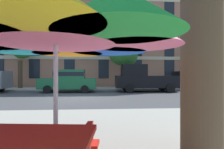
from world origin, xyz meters
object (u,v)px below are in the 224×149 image
at_px(sedan_green, 69,80).
at_px(street_tree_right, 212,56).
at_px(patio_umbrella, 56,27).
at_px(street_tree_middle, 124,52).
at_px(street_tree_left, 20,47).
at_px(sedan_red, 222,80).
at_px(pickup_black, 144,79).

bearing_deg(sedan_green, street_tree_right, 12.57).
bearing_deg(patio_umbrella, street_tree_middle, 79.10).
relative_size(street_tree_left, patio_umbrella, 1.60).
relative_size(sedan_green, sedan_red, 1.00).
distance_m(street_tree_right, patio_umbrella, 19.81).
xyz_separation_m(sedan_green, street_tree_middle, (4.82, 3.01, 2.62)).
bearing_deg(street_tree_left, sedan_green, -35.78).
bearing_deg(sedan_red, street_tree_right, 70.48).
xyz_separation_m(pickup_black, patio_umbrella, (-4.25, -12.70, 0.98)).
bearing_deg(sedan_red, street_tree_left, 168.11).
relative_size(pickup_black, street_tree_right, 1.03).
xyz_separation_m(street_tree_middle, street_tree_right, (8.91, 0.05, -0.28)).
height_order(street_tree_left, patio_umbrella, street_tree_left).
xyz_separation_m(sedan_green, sedan_red, (12.64, 0.00, 0.00)).
distance_m(pickup_black, patio_umbrella, 13.43).
relative_size(sedan_green, street_tree_left, 0.83).
bearing_deg(sedan_red, sedan_green, 180.00).
height_order(pickup_black, street_tree_right, street_tree_right).
bearing_deg(sedan_red, pickup_black, 180.00).
height_order(sedan_red, street_tree_right, street_tree_right).
height_order(sedan_red, street_tree_left, street_tree_left).
xyz_separation_m(pickup_black, street_tree_right, (7.69, 3.06, 2.26)).
relative_size(sedan_green, pickup_black, 0.86).
distance_m(sedan_green, street_tree_right, 14.26).
distance_m(sedan_red, street_tree_left, 18.52).
bearing_deg(sedan_red, patio_umbrella, -130.51).
bearing_deg(street_tree_middle, street_tree_left, 175.72).
bearing_deg(street_tree_right, sedan_green, -167.43).
distance_m(sedan_red, street_tree_middle, 8.78).
height_order(sedan_green, street_tree_middle, street_tree_middle).
xyz_separation_m(sedan_red, street_tree_right, (1.09, 3.06, 2.34)).
bearing_deg(street_tree_middle, patio_umbrella, -100.90).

